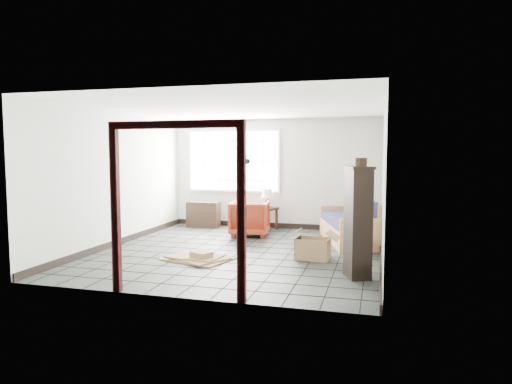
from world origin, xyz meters
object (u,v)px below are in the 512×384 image
(side_table, at_px, (265,211))
(tall_shelf, at_px, (358,221))
(armchair, at_px, (250,217))
(futon_sofa, at_px, (351,226))

(side_table, bearing_deg, tall_shelf, -57.69)
(armchair, height_order, side_table, armchair)
(tall_shelf, bearing_deg, armchair, 108.50)
(futon_sofa, bearing_deg, armchair, 159.58)
(side_table, xyz_separation_m, tall_shelf, (2.28, -3.61, 0.38))
(tall_shelf, bearing_deg, futon_sofa, 72.91)
(futon_sofa, distance_m, side_table, 2.24)
(armchair, distance_m, side_table, 0.84)
(armchair, bearing_deg, futon_sofa, 168.30)
(futon_sofa, xyz_separation_m, armchair, (-2.17, 0.12, 0.09))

